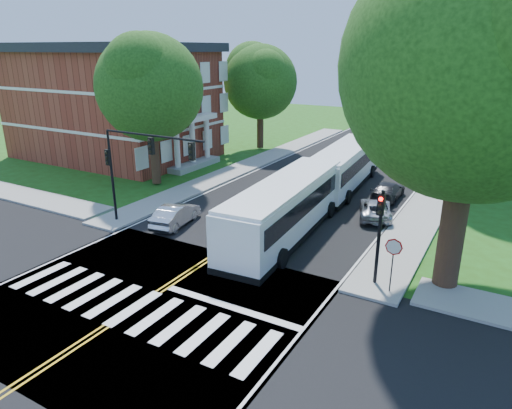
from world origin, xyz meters
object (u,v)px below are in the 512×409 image
Objects in this scene: signal_nw at (138,158)px; hatchback at (176,215)px; suv at (375,209)px; dark_sedan at (388,191)px; bus_lead at (286,207)px; bus_follow at (344,166)px; signal_ne at (380,225)px.

hatchback is at bearing 47.13° from signal_nw.
suv is 4.28m from dark_sedan.
dark_sedan is (3.35, 9.85, -1.12)m from bus_lead.
bus_follow is 3.09× the size of hatchback.
bus_lead is at bearing 88.09° from bus_follow.
signal_ne is 1.09× the size of hatchback.
signal_nw reaches higher than hatchback.
bus_follow is at bearing 62.10° from signal_nw.
dark_sedan is at bearing -112.52° from bus_lead.
signal_ne is at bearing 0.05° from signal_nw.
signal_nw is 1.69× the size of dark_sedan.
dark_sedan is (-0.30, 4.27, 0.03)m from suv.
suv is (-2.48, 8.81, -2.37)m from signal_ne.
suv is at bearing 93.35° from dark_sedan.
bus_follow reaches higher than suv.
signal_nw is 1.77× the size of hatchback.
bus_lead reaches higher than suv.
bus_lead reaches higher than hatchback.
signal_nw is 4.18m from hatchback.
bus_follow reaches higher than hatchback.
bus_lead reaches higher than bus_follow.
signal_ne reaches higher than suv.
bus_follow is at bearing -70.69° from suv.
dark_sedan is at bearing 159.25° from bus_follow.
suv is at bearing 122.88° from bus_follow.
signal_ne is 13.57m from dark_sedan.
dark_sedan is at bearing 101.99° from signal_ne.
suv is at bearing -153.96° from hatchback.
suv is (3.65, 5.58, -1.16)m from bus_lead.
signal_ne is at bearing 110.69° from bus_follow.
signal_nw is at bearing -179.95° from signal_ne.
bus_lead is 10.99m from bus_follow.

